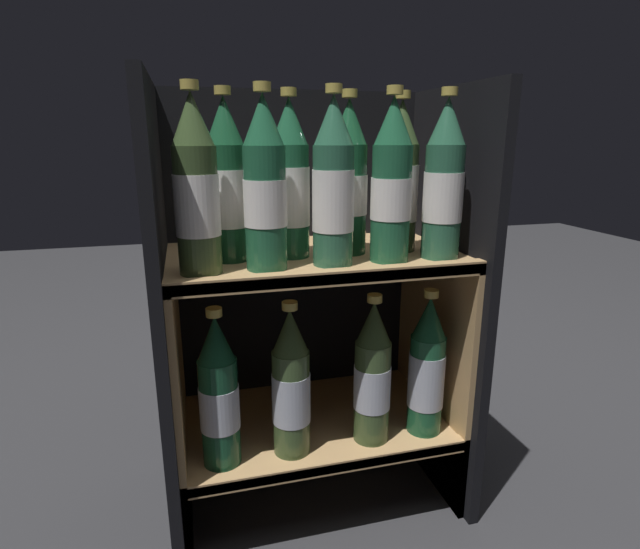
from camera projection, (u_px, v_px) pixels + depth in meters
ground_plane at (335, 545)px, 0.94m from camera, size 6.00×6.00×0.00m
fridge_back_wall at (295, 284)px, 1.14m from camera, size 0.58×0.02×0.84m
fridge_side_left at (165, 321)px, 0.91m from camera, size 0.02×0.36×0.84m
fridge_side_right at (443, 297)px, 1.05m from camera, size 0.02×0.36×0.84m
shelf_lower at (315, 434)px, 1.04m from camera, size 0.54×0.32×0.18m
shelf_upper at (315, 328)px, 0.98m from camera, size 0.54×0.32×0.53m
bottle_upper_front_0 at (196, 192)px, 0.77m from camera, size 0.07×0.07×0.29m
bottle_upper_front_1 at (265, 189)px, 0.80m from camera, size 0.07×0.07×0.29m
bottle_upper_front_2 at (333, 188)px, 0.83m from camera, size 0.07×0.07×0.29m
bottle_upper_front_3 at (391, 186)px, 0.85m from camera, size 0.07×0.07×0.29m
bottle_upper_front_4 at (444, 185)px, 0.88m from camera, size 0.07×0.07×0.29m
bottle_upper_back_0 at (227, 186)px, 0.86m from camera, size 0.07×0.07×0.29m
bottle_upper_back_1 at (290, 185)px, 0.88m from camera, size 0.07×0.07×0.29m
bottle_upper_back_2 at (348, 183)px, 0.91m from camera, size 0.07×0.07×0.29m
bottle_upper_back_3 at (400, 182)px, 0.94m from camera, size 0.07×0.07×0.29m
bottle_lower_front_0 at (219, 396)px, 0.87m from camera, size 0.07×0.07×0.29m
bottle_lower_front_1 at (291, 387)px, 0.90m from camera, size 0.07×0.07×0.29m
bottle_lower_front_2 at (372, 376)px, 0.94m from camera, size 0.07×0.07×0.29m
bottle_lower_front_3 at (427, 370)px, 0.97m from camera, size 0.07×0.07×0.29m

